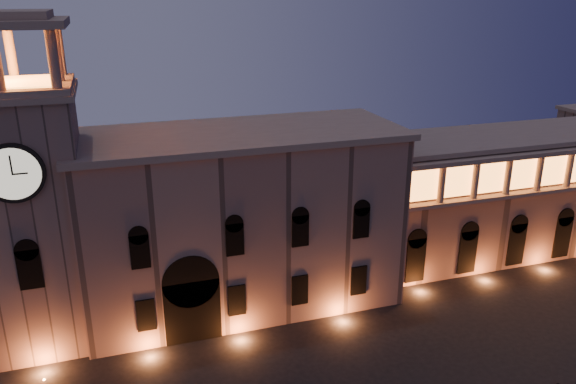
% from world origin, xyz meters
% --- Properties ---
extents(government_building, '(30.80, 12.80, 17.60)m').
position_xyz_m(government_building, '(-2.08, 21.93, 8.77)').
color(government_building, '#8A695A').
rests_on(government_building, ground).
extents(clock_tower, '(9.80, 9.80, 32.40)m').
position_xyz_m(clock_tower, '(-20.50, 20.98, 12.50)').
color(clock_tower, '#8A695A').
rests_on(clock_tower, ground).
extents(colonnade_wing, '(40.60, 11.50, 14.50)m').
position_xyz_m(colonnade_wing, '(32.00, 23.92, 7.33)').
color(colonnade_wing, '#856355').
rests_on(colonnade_wing, ground).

